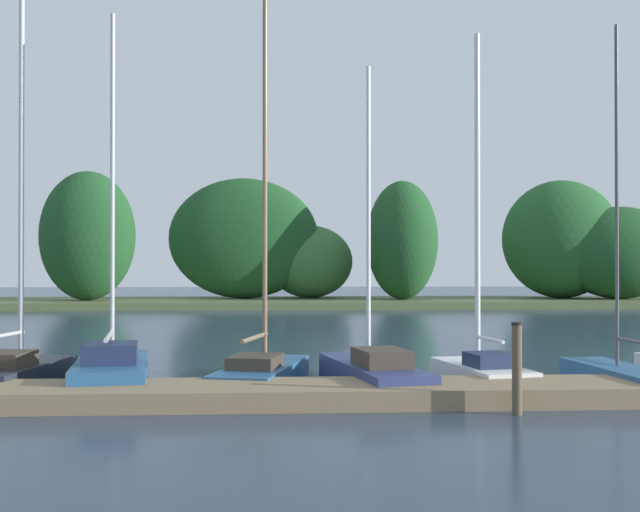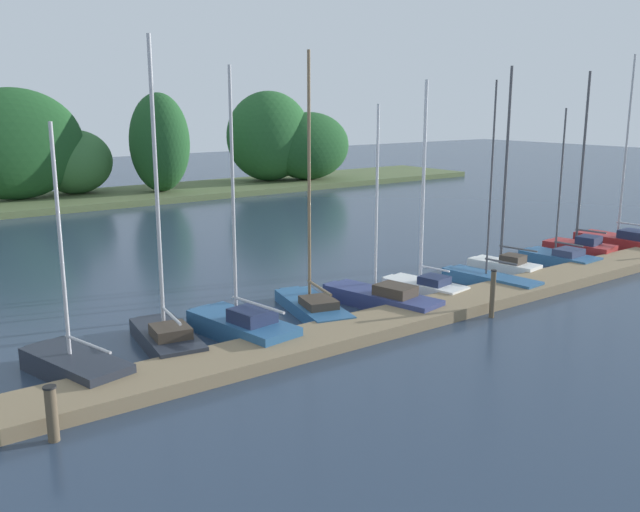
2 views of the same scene
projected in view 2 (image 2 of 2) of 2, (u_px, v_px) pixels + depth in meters
The scene contains 15 objects.
dock_pier at pixel (467, 302), 22.32m from camera, with size 29.18×1.80×0.35m.
far_shore at pixel (145, 153), 47.38m from camera, with size 60.44×8.00×7.54m.
sailboat_0 at pixel (73, 363), 16.63m from camera, with size 1.94×3.51×6.09m.
sailboat_1 at pixel (166, 332), 18.63m from camera, with size 1.73×3.69×8.18m.
sailboat_2 at pixel (240, 324), 19.35m from camera, with size 1.84×3.92×7.46m.
sailboat_3 at pixel (312, 302), 21.59m from camera, with size 2.11×4.16×8.00m.
sailboat_4 at pixel (380, 297), 22.26m from camera, with size 1.94×4.39×6.45m.
sailboat_5 at pixel (423, 282), 23.80m from camera, with size 1.61×3.22×7.22m.
sailboat_6 at pixel (488, 278), 24.82m from camera, with size 1.34×3.89×7.24m.
sailboat_7 at pixel (503, 261), 26.60m from camera, with size 1.43×2.91×7.79m.
sailboat_8 at pixel (558, 257), 28.23m from camera, with size 1.57×3.29×6.27m.
sailboat_9 at pixel (579, 245), 29.77m from camera, with size 1.74×3.08×7.74m.
sailboat_10 at pixel (621, 240), 31.04m from camera, with size 1.43×4.32×8.49m.
mooring_piling_0 at pixel (52, 414), 13.40m from camera, with size 0.26×0.26×1.15m.
mooring_piling_1 at pixel (493, 294), 21.09m from camera, with size 0.19×0.19×1.51m.
Camera 2 is at (-16.64, -1.43, 6.53)m, focal length 38.64 mm.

